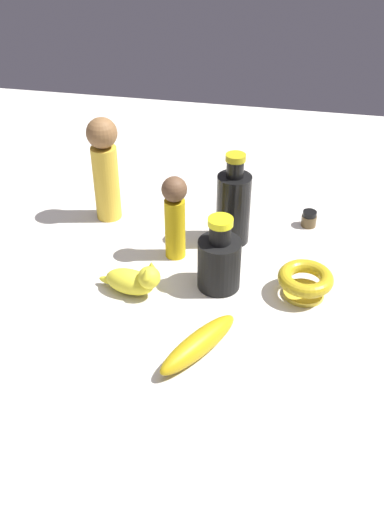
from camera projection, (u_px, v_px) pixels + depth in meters
ground at (192, 275)px, 1.26m from camera, size 2.00×2.00×0.00m
banana at (199, 344)px, 1.06m from camera, size 0.14×0.19×0.04m
bottle_tall at (233, 206)px, 1.32m from camera, size 0.08×0.08×0.22m
nail_polish_jar at (309, 219)px, 1.41m from camera, size 0.04×0.04×0.04m
cat_figurine at (134, 280)px, 1.19m from camera, size 0.14×0.07×0.08m
bowl at (305, 281)px, 1.18m from camera, size 0.11×0.11×0.06m
person_figure_child at (175, 215)px, 1.26m from camera, size 0.06×0.06×0.20m
person_figure_adult at (105, 166)px, 1.38m from camera, size 0.08×0.08×0.26m
bottle_short at (219, 260)px, 1.19m from camera, size 0.09×0.09×0.17m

